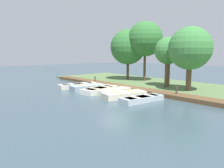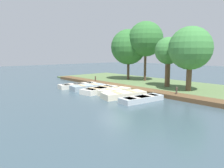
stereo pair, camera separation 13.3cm
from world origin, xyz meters
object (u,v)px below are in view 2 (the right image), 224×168
object	(u,v)px
rowboat_4	(124,95)
park_tree_center	(168,52)
rowboat_0	(78,85)
rowboat_3	(115,92)
mooring_post_far	(176,92)
rowboat_1	(88,87)
park_tree_left	(146,39)
mooring_post_near	(95,80)
rowboat_5	(141,99)
park_tree_far_left	(128,47)
rowboat_2	(100,90)
park_tree_right	(190,48)

from	to	relation	value
rowboat_4	park_tree_center	bearing A→B (deg)	-161.42
rowboat_0	rowboat_3	distance (m)	4.40
rowboat_0	mooring_post_far	distance (m)	8.57
rowboat_0	park_tree_center	world-z (taller)	park_tree_center
rowboat_1	mooring_post_far	bearing A→B (deg)	118.07
rowboat_0	rowboat_4	size ratio (longest dim) A/B	1.09
park_tree_left	park_tree_center	distance (m)	4.39
park_tree_left	park_tree_center	bearing A→B (deg)	67.47
mooring_post_near	rowboat_5	bearing A→B (deg)	72.87
mooring_post_near	park_tree_far_left	distance (m)	5.43
rowboat_5	mooring_post_near	size ratio (longest dim) A/B	3.91
rowboat_1	mooring_post_near	bearing A→B (deg)	-130.06
rowboat_3	rowboat_1	bearing A→B (deg)	-88.74
mooring_post_far	rowboat_0	bearing A→B (deg)	-72.75
rowboat_5	rowboat_4	bearing A→B (deg)	-83.35
rowboat_1	rowboat_2	size ratio (longest dim) A/B	0.90
mooring_post_far	park_tree_far_left	bearing A→B (deg)	-116.23
rowboat_4	park_tree_right	distance (m)	6.34
rowboat_2	mooring_post_far	size ratio (longest dim) A/B	4.16
rowboat_4	park_tree_far_left	distance (m)	9.95
rowboat_0	mooring_post_near	xyz separation A→B (m)	(-2.54, -0.86, 0.20)
park_tree_center	rowboat_0	bearing A→B (deg)	-42.01
rowboat_2	mooring_post_far	bearing A→B (deg)	106.79
park_tree_right	rowboat_3	bearing A→B (deg)	-33.29
rowboat_0	park_tree_right	size ratio (longest dim) A/B	0.69
rowboat_4	rowboat_5	xyz separation A→B (m)	(-0.01, 1.57, -0.04)
park_tree_far_left	rowboat_2	bearing A→B (deg)	27.92
rowboat_5	park_tree_right	world-z (taller)	park_tree_right
rowboat_2	mooring_post_far	world-z (taller)	mooring_post_far
mooring_post_near	park_tree_center	world-z (taller)	park_tree_center
mooring_post_near	park_tree_far_left	xyz separation A→B (m)	(-4.34, 0.24, 3.26)
park_tree_center	park_tree_left	bearing A→B (deg)	-112.53
park_tree_center	mooring_post_near	bearing A→B (deg)	-61.89
rowboat_4	park_tree_left	world-z (taller)	park_tree_left
mooring_post_near	mooring_post_far	xyz separation A→B (m)	(0.00, 9.04, 0.00)
mooring_post_far	park_tree_center	distance (m)	5.19
mooring_post_near	park_tree_center	bearing A→B (deg)	118.11
rowboat_3	park_tree_left	world-z (taller)	park_tree_left
rowboat_5	mooring_post_near	xyz separation A→B (m)	(-2.51, -8.14, 0.23)
rowboat_3	rowboat_5	size ratio (longest dim) A/B	0.89
rowboat_5	rowboat_1	bearing A→B (deg)	-83.13
mooring_post_far	park_tree_far_left	world-z (taller)	park_tree_far_left
park_tree_left	rowboat_4	bearing A→B (deg)	30.69
rowboat_0	rowboat_5	bearing A→B (deg)	99.24
mooring_post_near	park_tree_center	xyz separation A→B (m)	(-3.24, 6.07, 2.75)
rowboat_2	park_tree_left	size ratio (longest dim) A/B	0.53
park_tree_right	rowboat_2	bearing A→B (deg)	-41.23
rowboat_2	park_tree_right	bearing A→B (deg)	129.63
park_tree_left	mooring_post_far	bearing A→B (deg)	54.71
rowboat_0	park_tree_right	distance (m)	9.70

